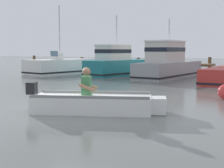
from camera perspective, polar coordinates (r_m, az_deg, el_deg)
The scene contains 6 objects.
ground_plane at distance 9.51m, azimuth -7.21°, elevation -4.15°, with size 120.00×120.00×0.00m, color slate.
wooden_dock at distance 26.33m, azimuth 0.13°, elevation 3.59°, with size 15.49×1.64×1.16m.
rowboat_with_person at distance 8.81m, azimuth -2.96°, elevation -3.26°, with size 3.62×2.11×1.19m.
moored_boat_white at distance 23.50m, azimuth -8.68°, elevation 2.97°, with size 3.14×5.53×4.68m.
moored_boat_teal at distance 21.55m, azimuth 0.77°, elevation 3.49°, with size 2.80×5.15×3.86m.
moored_boat_grey at distance 20.37m, azimuth 9.60°, elevation 3.43°, with size 2.54×6.62×3.49m.
Camera 1 is at (5.28, -7.74, 1.65)m, focal length 53.35 mm.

